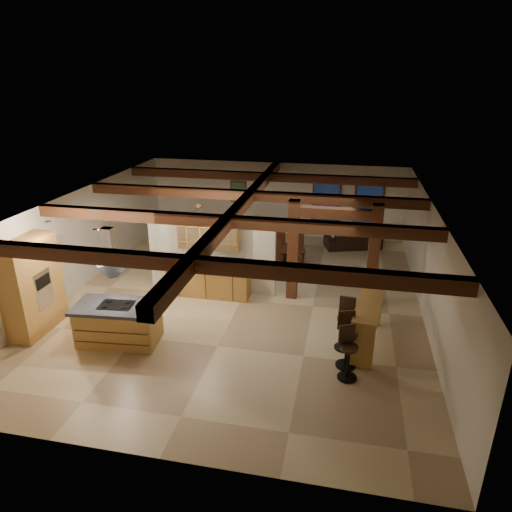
{
  "coord_description": "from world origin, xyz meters",
  "views": [
    {
      "loc": [
        2.79,
        -11.44,
        6.04
      ],
      "look_at": [
        0.33,
        0.5,
        1.19
      ],
      "focal_mm": 32.0,
      "sensor_mm": 36.0,
      "label": 1
    }
  ],
  "objects_px": {
    "kitchen_island": "(119,323)",
    "dining_table": "(277,257)",
    "bar_counter": "(368,316)",
    "sofa": "(353,240)"
  },
  "relations": [
    {
      "from": "kitchen_island",
      "to": "sofa",
      "type": "distance_m",
      "value": 9.51
    },
    {
      "from": "bar_counter",
      "to": "dining_table",
      "type": "bearing_deg",
      "value": 123.46
    },
    {
      "from": "kitchen_island",
      "to": "dining_table",
      "type": "distance_m",
      "value": 6.18
    },
    {
      "from": "kitchen_island",
      "to": "sofa",
      "type": "bearing_deg",
      "value": 54.75
    },
    {
      "from": "bar_counter",
      "to": "kitchen_island",
      "type": "bearing_deg",
      "value": -169.66
    },
    {
      "from": "kitchen_island",
      "to": "bar_counter",
      "type": "relative_size",
      "value": 0.93
    },
    {
      "from": "sofa",
      "to": "bar_counter",
      "type": "xyz_separation_m",
      "value": [
        0.36,
        -6.7,
        0.48
      ]
    },
    {
      "from": "kitchen_island",
      "to": "bar_counter",
      "type": "distance_m",
      "value": 5.95
    },
    {
      "from": "bar_counter",
      "to": "sofa",
      "type": "bearing_deg",
      "value": 93.11
    },
    {
      "from": "dining_table",
      "to": "bar_counter",
      "type": "distance_m",
      "value": 5.23
    }
  ]
}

